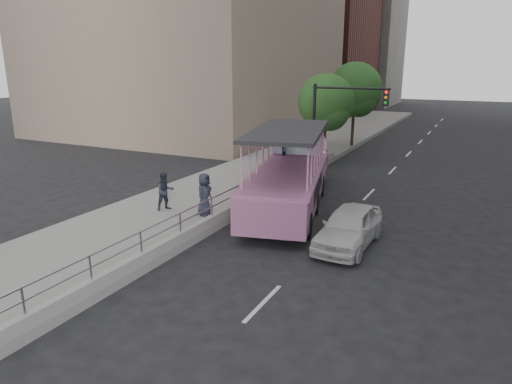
{
  "coord_description": "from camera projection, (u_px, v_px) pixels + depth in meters",
  "views": [
    {
      "loc": [
        5.8,
        -11.9,
        6.17
      ],
      "look_at": [
        -1.15,
        1.85,
        1.88
      ],
      "focal_mm": 32.0,
      "sensor_mm": 36.0,
      "label": 1
    }
  ],
  "objects": [
    {
      "name": "guardrail",
      "position": [
        211.0,
        204.0,
        17.18
      ],
      "size": [
        0.07,
        22.0,
        0.71
      ],
      "color": "silver",
      "rests_on": "kerb_wall"
    },
    {
      "name": "midrise_stone_b",
      "position": [
        347.0,
        41.0,
        73.7
      ],
      "size": [
        16.0,
        14.0,
        20.0
      ],
      "primitive_type": "cube",
      "color": "gray",
      "rests_on": "ground"
    },
    {
      "name": "car",
      "position": [
        349.0,
        227.0,
        16.01
      ],
      "size": [
        1.77,
        4.16,
        1.4
      ],
      "primitive_type": "imported",
      "rotation": [
        0.0,
        0.0,
        -0.03
      ],
      "color": "silver",
      "rests_on": "ground"
    },
    {
      "name": "street_tree_near",
      "position": [
        327.0,
        104.0,
        28.52
      ],
      "size": [
        3.52,
        3.52,
        5.72
      ],
      "color": "#362118",
      "rests_on": "ground"
    },
    {
      "name": "pedestrian_mid",
      "position": [
        165.0,
        191.0,
        19.02
      ],
      "size": [
        0.92,
        0.98,
        1.6
      ],
      "primitive_type": "imported",
      "rotation": [
        0.0,
        0.0,
        1.04
      ],
      "color": "#252937",
      "rests_on": "sidewalk"
    },
    {
      "name": "parking_sign",
      "position": [
        284.0,
        157.0,
        22.67
      ],
      "size": [
        0.08,
        0.63,
        2.81
      ],
      "color": "black",
      "rests_on": "ground"
    },
    {
      "name": "pedestrian_far",
      "position": [
        204.0,
        194.0,
        18.33
      ],
      "size": [
        0.6,
        0.88,
        1.74
      ],
      "primitive_type": "imported",
      "rotation": [
        0.0,
        0.0,
        1.63
      ],
      "color": "#252937",
      "rests_on": "sidewalk"
    },
    {
      "name": "street_tree_far",
      "position": [
        356.0,
        92.0,
        33.45
      ],
      "size": [
        3.97,
        3.97,
        6.45
      ],
      "color": "#362118",
      "rests_on": "ground"
    },
    {
      "name": "midrise_brick",
      "position": [
        300.0,
        12.0,
        60.01
      ],
      "size": [
        18.0,
        16.0,
        26.0
      ],
      "primitive_type": "cube",
      "color": "brown",
      "rests_on": "ground"
    },
    {
      "name": "traffic_signal",
      "position": [
        335.0,
        116.0,
        24.96
      ],
      "size": [
        4.2,
        0.32,
        5.2
      ],
      "color": "black",
      "rests_on": "ground"
    },
    {
      "name": "ground",
      "position": [
        262.0,
        268.0,
        14.41
      ],
      "size": [
        160.0,
        160.0,
        0.0
      ],
      "primitive_type": "plane",
      "color": "black"
    },
    {
      "name": "sidewalk",
      "position": [
        249.0,
        177.0,
        25.47
      ],
      "size": [
        5.5,
        80.0,
        0.3
      ],
      "primitive_type": "cube",
      "color": "gray",
      "rests_on": "ground"
    },
    {
      "name": "duck_boat",
      "position": [
        292.0,
        175.0,
        20.77
      ],
      "size": [
        5.21,
        11.28,
        3.65
      ],
      "color": "black",
      "rests_on": "ground"
    },
    {
      "name": "kerb_wall",
      "position": [
        212.0,
        220.0,
        17.36
      ],
      "size": [
        0.24,
        30.0,
        0.36
      ],
      "primitive_type": "cube",
      "color": "#A7A7A2",
      "rests_on": "sidewalk"
    }
  ]
}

